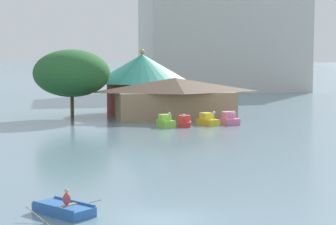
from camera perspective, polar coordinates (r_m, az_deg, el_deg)
name	(u,v)px	position (r m, az deg, el deg)	size (l,w,h in m)	color
ground_plane	(164,219)	(28.73, -0.44, -10.33)	(2000.00, 2000.00, 0.00)	slate
rowboat_with_rower	(64,209)	(29.95, -10.08, -9.22)	(3.75, 3.53, 1.39)	#2D60AD
pedal_boat_lime	(166,122)	(65.92, -0.23, -0.93)	(1.81, 2.78, 1.77)	#8CCC3F
pedal_boat_red	(184,122)	(66.45, 1.60, -0.94)	(2.05, 2.61, 1.54)	red
pedal_boat_yellow	(208,120)	(68.16, 3.89, -0.74)	(2.21, 3.17, 1.69)	yellow
pedal_boat_pink	(229,119)	(69.18, 5.98, -0.65)	(1.68, 2.93, 1.66)	pink
boathouse	(175,97)	(74.53, 0.70, 1.48)	(15.82, 7.35, 5.23)	#9E7F5B
green_roof_pavilion	(142,79)	(82.19, -2.52, 3.27)	(13.90, 13.90, 8.95)	#993328
shoreline_tree_mid	(72,73)	(76.10, -9.34, 3.79)	(9.80, 9.80, 8.84)	brown
background_building_block	(222,38)	(138.07, 5.30, 7.23)	(37.22, 20.15, 24.71)	beige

